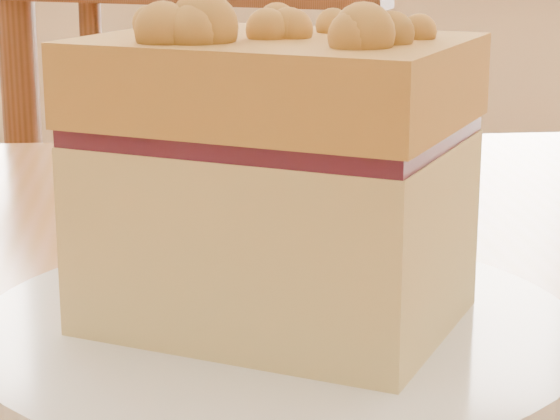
% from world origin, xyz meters
% --- Properties ---
extents(cafe_chair_main, '(0.53, 0.53, 0.92)m').
position_xyz_m(cafe_chair_main, '(0.05, 0.83, 0.46)').
color(cafe_chair_main, '#5E301A').
rests_on(cafe_chair_main, ground).
extents(plate, '(0.23, 0.23, 0.02)m').
position_xyz_m(plate, '(0.11, 0.14, 0.76)').
color(plate, white).
rests_on(plate, cafe_table_main).
extents(cake_slice, '(0.16, 0.14, 0.12)m').
position_xyz_m(cake_slice, '(0.11, 0.14, 0.83)').
color(cake_slice, tan).
rests_on(cake_slice, plate).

